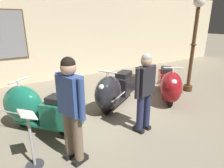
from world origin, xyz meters
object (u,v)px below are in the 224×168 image
scooter_1 (114,90)px  visitor_0 (71,105)px  visitor_1 (145,88)px  lamppost (194,37)px  info_stanchion (32,144)px  scooter_0 (34,108)px  scooter_2 (169,85)px

scooter_1 → visitor_0: visitor_0 is taller
visitor_1 → lamppost: bearing=-78.5°
visitor_1 → info_stanchion: visitor_1 is taller
scooter_0 → visitor_0: 1.47m
lamppost → visitor_0: lamppost is taller
visitor_0 → visitor_1: (1.56, 0.11, -0.06)m
visitor_1 → info_stanchion: size_ratio=1.68×
scooter_1 → lamppost: lamppost is taller
scooter_0 → visitor_1: visitor_1 is taller
scooter_2 → scooter_1: bearing=-66.4°
scooter_1 → info_stanchion: bearing=-4.0°
scooter_1 → scooter_2: bearing=133.2°
scooter_1 → lamppost: (2.79, -0.17, 1.25)m
scooter_1 → lamppost: size_ratio=0.61×
scooter_0 → visitor_1: 2.30m
scooter_1 → visitor_1: visitor_1 is taller
scooter_2 → visitor_0: 3.36m
scooter_0 → scooter_2: (3.53, -0.42, -0.00)m
lamppost → info_stanchion: (-5.00, -0.97, -1.34)m
scooter_1 → info_stanchion: size_ratio=1.82×
scooter_1 → visitor_0: size_ratio=1.02×
lamppost → scooter_0: bearing=178.1°
scooter_0 → info_stanchion: bearing=127.5°
scooter_0 → scooter_1: 1.95m
scooter_0 → visitor_0: size_ratio=0.97×
info_stanchion → scooter_2: bearing=10.5°
scooter_1 → visitor_0: 2.16m
scooter_2 → visitor_1: 1.87m
lamppost → visitor_1: bearing=-159.4°
scooter_1 → visitor_0: bearing=8.7°
scooter_1 → scooter_2: size_ratio=1.06×
lamppost → visitor_1: 3.14m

